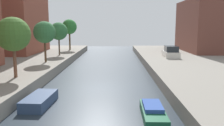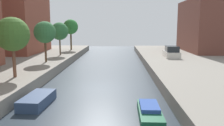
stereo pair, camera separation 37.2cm
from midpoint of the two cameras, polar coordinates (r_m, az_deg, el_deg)
ground_plane at (r=20.03m, az=-3.44°, el=-6.10°), size 84.00×84.00×0.00m
low_block_right at (r=43.34m, az=23.61°, el=8.35°), size 10.00×12.75×8.57m
street_tree_2 at (r=20.70m, az=-23.53°, el=6.43°), size 2.79×2.79×4.96m
street_tree_3 at (r=28.51m, az=-16.56°, el=7.18°), size 2.55×2.55×4.79m
street_tree_4 at (r=35.03m, az=-13.22°, el=7.55°), size 2.57×2.57×4.77m
street_tree_5 at (r=42.72m, az=-10.64°, el=8.66°), size 2.65×2.65×5.44m
parked_car at (r=33.11m, az=13.88°, el=2.54°), size 2.00×4.20×1.55m
moored_boat_left_2 at (r=16.42m, az=-17.91°, el=-8.69°), size 1.67×3.45×0.69m
moored_boat_right_2 at (r=13.82m, az=9.22°, el=-11.82°), size 1.30×3.66×0.75m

